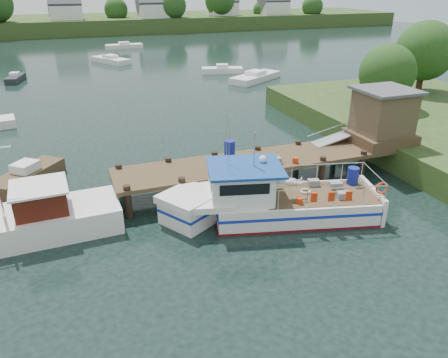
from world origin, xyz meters
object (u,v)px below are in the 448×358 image
object	(u,v)px
dock	(343,133)
moored_e	(15,78)
moored_rowboat	(27,176)
moored_far	(124,46)
moored_b	(222,70)
moored_d	(111,60)
lobster_boat	(268,200)
work_boat	(19,222)
moored_c	(255,77)

from	to	relation	value
dock	moored_e	distance (m)	37.52
moored_rowboat	moored_far	distance (m)	51.75
moored_b	moored_d	world-z (taller)	moored_b
lobster_boat	work_boat	world-z (taller)	lobster_boat
lobster_boat	moored_d	distance (m)	44.59
lobster_boat	work_boat	distance (m)	10.56
work_boat	moored_rowboat	distance (m)	5.57
moored_b	dock	bearing A→B (deg)	-116.56
moored_rowboat	moored_d	size ratio (longest dim) A/B	0.68
moored_far	lobster_boat	bearing A→B (deg)	-107.89
moored_b	moored_d	size ratio (longest dim) A/B	0.80
lobster_boat	moored_d	world-z (taller)	lobster_boat
moored_rowboat	moored_b	world-z (taller)	moored_rowboat
dock	moored_rowboat	bearing A→B (deg)	165.99
dock	moored_c	bearing A→B (deg)	77.00
moored_far	moored_b	size ratio (longest dim) A/B	1.17
moored_c	moored_d	bearing A→B (deg)	105.38
moored_c	moored_d	world-z (taller)	moored_c
moored_far	dock	bearing A→B (deg)	-101.54
moored_rowboat	moored_b	size ratio (longest dim) A/B	0.86
moored_c	moored_e	size ratio (longest dim) A/B	1.84
work_boat	moored_d	size ratio (longest dim) A/B	1.42
moored_c	moored_e	bearing A→B (deg)	138.38
dock	moored_far	distance (m)	54.50
lobster_boat	moored_c	bearing A→B (deg)	81.08
moored_c	moored_d	size ratio (longest dim) A/B	1.11
work_boat	moored_e	distance (m)	34.02
moored_c	moored_e	xyz separation A→B (m)	(-24.24, 8.38, -0.03)
moored_e	moored_c	bearing A→B (deg)	-15.93
lobster_boat	moored_far	distance (m)	57.85
moored_rowboat	moored_e	world-z (taller)	moored_rowboat
dock	work_boat	world-z (taller)	work_boat
dock	work_boat	distance (m)	16.65
moored_rowboat	moored_e	size ratio (longest dim) A/B	1.13
work_boat	moored_rowboat	xyz separation A→B (m)	(0.07, 5.57, -0.27)
moored_b	moored_c	xyz separation A→B (m)	(1.92, -5.19, 0.01)
moored_rowboat	moored_far	size ratio (longest dim) A/B	0.73
moored_b	moored_rowboat	bearing A→B (deg)	-148.05
dock	moored_far	size ratio (longest dim) A/B	2.88
dock	moored_c	size ratio (longest dim) A/B	2.41
moored_e	moored_far	bearing A→B (deg)	59.11
lobster_boat	moored_far	size ratio (longest dim) A/B	1.74
moored_c	dock	bearing A→B (deg)	-125.55
moored_rowboat	moored_e	distance (m)	28.47
work_boat	moored_b	size ratio (longest dim) A/B	1.79
work_boat	moored_e	world-z (taller)	work_boat
lobster_boat	moored_d	size ratio (longest dim) A/B	1.62
dock	lobster_boat	xyz separation A→B (m)	(-6.16, -3.48, -1.36)
moored_d	lobster_boat	bearing A→B (deg)	-88.65
lobster_boat	moored_rowboat	xyz separation A→B (m)	(-10.29, 7.59, -0.42)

